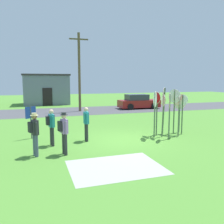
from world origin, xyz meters
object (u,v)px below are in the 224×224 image
(stop_sign_rear_right, at_px, (155,106))
(person_in_dark_shirt, at_px, (64,130))
(stop_sign_far_back, at_px, (180,108))
(parked_car_on_street, at_px, (138,102))
(person_in_teal, at_px, (34,131))
(stop_sign_tallest, at_px, (179,109))
(stop_sign_leaning_left, at_px, (163,109))
(stop_sign_center_cluster, at_px, (157,107))
(person_holding_notes, at_px, (51,125))
(utility_pole, at_px, (79,71))
(stop_sign_nearest, at_px, (170,107))
(info_panel_leftmost, at_px, (31,117))
(person_near_signs, at_px, (86,122))
(stop_sign_rear_left, at_px, (182,108))
(stop_sign_leaning_right, at_px, (174,103))
(stop_sign_low_front, at_px, (164,103))

(stop_sign_rear_right, relative_size, person_in_dark_shirt, 1.40)
(stop_sign_far_back, relative_size, person_in_dark_shirt, 1.19)
(parked_car_on_street, relative_size, person_in_teal, 2.48)
(stop_sign_tallest, height_order, person_in_dark_shirt, stop_sign_tallest)
(stop_sign_leaning_left, xyz_separation_m, stop_sign_center_cluster, (-0.12, 0.47, 0.07))
(stop_sign_tallest, xyz_separation_m, stop_sign_far_back, (0.60, 0.81, -0.08))
(person_holding_notes, bearing_deg, person_in_teal, -118.61)
(utility_pole, relative_size, person_in_dark_shirt, 4.27)
(stop_sign_leaning_left, relative_size, person_in_teal, 1.30)
(stop_sign_nearest, xyz_separation_m, info_panel_leftmost, (-6.68, 2.34, -0.49))
(utility_pole, height_order, stop_sign_nearest, utility_pole)
(stop_sign_rear_right, height_order, person_holding_notes, stop_sign_rear_right)
(person_in_teal, distance_m, person_near_signs, 2.94)
(stop_sign_leaning_left, relative_size, person_holding_notes, 1.34)
(info_panel_leftmost, bearing_deg, person_in_teal, -86.94)
(stop_sign_nearest, distance_m, person_in_dark_shirt, 5.50)
(parked_car_on_street, relative_size, stop_sign_rear_left, 1.93)
(stop_sign_rear_left, bearing_deg, person_in_dark_shirt, -166.62)
(stop_sign_tallest, distance_m, person_in_dark_shirt, 6.36)
(stop_sign_leaning_left, distance_m, person_holding_notes, 5.77)
(person_in_dark_shirt, bearing_deg, stop_sign_tallest, 11.37)
(stop_sign_far_back, relative_size, person_in_teal, 1.19)
(stop_sign_center_cluster, bearing_deg, stop_sign_nearest, -80.88)
(stop_sign_leaning_right, xyz_separation_m, person_in_teal, (-7.49, -1.77, -0.71))
(stop_sign_far_back, bearing_deg, stop_sign_tallest, -126.42)
(stop_sign_leaning_right, bearing_deg, info_panel_leftmost, 170.48)
(person_holding_notes, xyz_separation_m, person_near_signs, (1.70, 0.32, -0.03))
(person_in_dark_shirt, bearing_deg, stop_sign_rear_right, 16.35)
(stop_sign_leaning_left, xyz_separation_m, person_in_teal, (-6.47, -1.24, -0.49))
(person_in_teal, bearing_deg, stop_sign_far_back, 13.50)
(utility_pole, relative_size, stop_sign_rear_left, 3.32)
(person_near_signs, bearing_deg, stop_sign_leaning_right, 1.21)
(parked_car_on_street, xyz_separation_m, info_panel_leftmost, (-10.71, -10.14, 0.46))
(stop_sign_nearest, relative_size, person_near_signs, 1.41)
(stop_sign_tallest, bearing_deg, stop_sign_rear_right, 172.53)
(stop_sign_rear_right, xyz_separation_m, person_near_signs, (-3.56, 0.39, -0.74))
(parked_car_on_street, relative_size, stop_sign_leaning_right, 1.72)
(stop_sign_rear_right, bearing_deg, utility_pole, 98.54)
(stop_sign_low_front, relative_size, stop_sign_nearest, 1.11)
(person_holding_notes, bearing_deg, stop_sign_tallest, -2.14)
(stop_sign_leaning_left, relative_size, person_near_signs, 1.34)
(stop_sign_nearest, distance_m, person_in_teal, 6.58)
(person_near_signs, bearing_deg, stop_sign_rear_right, -6.28)
(stop_sign_low_front, height_order, stop_sign_leaning_right, stop_sign_low_front)
(person_near_signs, bearing_deg, person_holding_notes, -169.26)
(stop_sign_rear_left, relative_size, person_holding_notes, 1.32)
(stop_sign_low_front, distance_m, person_near_signs, 4.50)
(stop_sign_rear_left, bearing_deg, info_panel_leftmost, 168.47)
(parked_car_on_street, distance_m, stop_sign_leaning_left, 12.65)
(stop_sign_rear_left, bearing_deg, parked_car_on_street, 76.80)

